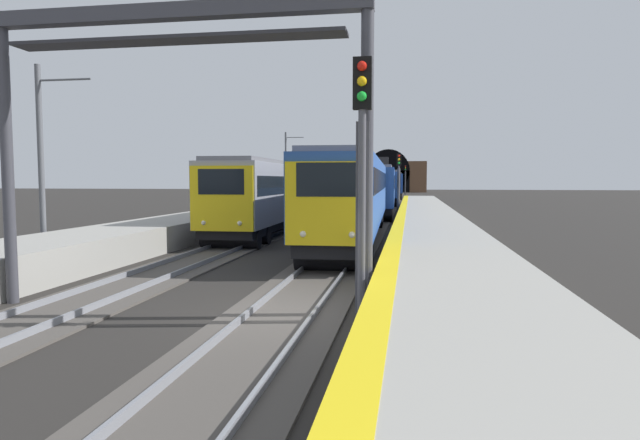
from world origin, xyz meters
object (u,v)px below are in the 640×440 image
Objects in this scene: train_adjacent_platform at (323,188)px; train_main_approaching at (384,186)px; railway_signal_near at (362,166)px; railway_signal_far at (405,177)px; railway_signal_mid at (399,178)px; catenary_mast_far at (286,169)px; catenary_mast_near at (42,160)px; overhead_signal_gantry at (175,79)px.

train_main_approaching is at bearing 150.93° from train_adjacent_platform.
train_main_approaching is at bearing -177.88° from railway_signal_near.
train_main_approaching is 47.10m from railway_signal_far.
train_adjacent_platform is 9.60× the size of railway_signal_far.
catenary_mast_far reaches higher than railway_signal_mid.
train_adjacent_platform is 7.40m from railway_signal_mid.
catenary_mast_near is (-30.76, 5.92, 1.50)m from train_adjacent_platform.
railway_signal_far reaches higher than railway_signal_near.
catenary_mast_far is (41.50, 0.01, 0.50)m from catenary_mast_near.
railway_signal_far reaches higher than train_main_approaching.
train_main_approaching is at bearing -96.00° from catenary_mast_far.
railway_signal_mid is 0.71× the size of catenary_mast_near.
catenary_mast_near is at bearing 50.99° from overhead_signal_gantry.
catenary_mast_far reaches higher than overhead_signal_gantry.
train_adjacent_platform is at bearing -151.12° from catenary_mast_far.
train_main_approaching is 14.82× the size of railway_signal_far.
railway_signal_near is (-38.32, -6.92, 1.03)m from train_adjacent_platform.
railway_signal_mid is 59.10m from railway_signal_far.
railway_signal_far is 88.33m from catenary_mast_near.
railway_signal_near reaches higher than railway_signal_mid.
railway_signal_mid is 0.58× the size of overhead_signal_gantry.
train_main_approaching is 16.30× the size of railway_signal_mid.
catenary_mast_near is 41.51m from catenary_mast_far.
train_adjacent_platform is 12.43m from catenary_mast_far.
railway_signal_far is at bearing -2.64° from overhead_signal_gantry.
train_main_approaching reaches higher than train_adjacent_platform.
overhead_signal_gantry is at bearing -98.83° from railway_signal_near.
railway_signal_near reaches higher than train_adjacent_platform.
overhead_signal_gantry reaches higher than railway_signal_far.
train_adjacent_platform is 57.06m from railway_signal_far.
train_adjacent_platform is 10.05× the size of railway_signal_near.
railway_signal_mid reaches higher than train_main_approaching.
railway_signal_far is at bearing 172.23° from train_adjacent_platform.
train_adjacent_platform is 38.95m from railway_signal_near.
overhead_signal_gantry is (0.67, 4.34, 2.01)m from railway_signal_near.
catenary_mast_near reaches higher than railway_signal_near.
catenary_mast_near is at bearing -179.99° from catenary_mast_far.
catenary_mast_near is at bearing -16.87° from train_main_approaching.
catenary_mast_near is (-40.34, 11.07, 1.42)m from train_main_approaching.
train_adjacent_platform is at bearing -6.97° from railway_signal_far.
train_main_approaching is 47.38m from overhead_signal_gantry.
train_main_approaching is at bearing -15.34° from catenary_mast_near.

